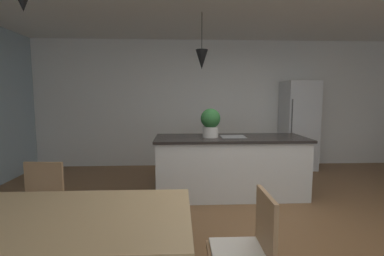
{
  "coord_description": "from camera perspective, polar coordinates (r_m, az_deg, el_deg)",
  "views": [
    {
      "loc": [
        -0.98,
        -2.75,
        1.5
      ],
      "look_at": [
        -0.84,
        0.08,
        1.18
      ],
      "focal_mm": 25.72,
      "sensor_mm": 36.0,
      "label": 1
    }
  ],
  "objects": [
    {
      "name": "chair_far_left",
      "position": [
        3.05,
        -29.38,
        -14.01
      ],
      "size": [
        0.43,
        0.43,
        0.87
      ],
      "color": "#A87F56",
      "rests_on": "ground_plane"
    },
    {
      "name": "kitchen_island",
      "position": [
        4.26,
        7.91,
        -7.72
      ],
      "size": [
        2.26,
        0.83,
        0.91
      ],
      "color": "silver",
      "rests_on": "ground_plane"
    },
    {
      "name": "pendant_over_island_main",
      "position": [
        4.1,
        2.04,
        14.04
      ],
      "size": [
        0.18,
        0.18,
        0.8
      ],
      "color": "black"
    },
    {
      "name": "refrigerator",
      "position": [
        6.17,
        21.17,
        0.54
      ],
      "size": [
        0.64,
        0.67,
        1.82
      ],
      "color": "silver",
      "rests_on": "ground_plane"
    },
    {
      "name": "potted_plant_on_island",
      "position": [
        4.1,
        3.86,
        1.29
      ],
      "size": [
        0.29,
        0.29,
        0.43
      ],
      "color": "beige",
      "rests_on": "kitchen_island"
    },
    {
      "name": "dining_table",
      "position": [
        2.1,
        -29.31,
        -17.29
      ],
      "size": [
        1.95,
        0.93,
        0.75
      ],
      "color": "tan",
      "rests_on": "ground_plane"
    },
    {
      "name": "chair_kitchen_end",
      "position": [
        2.04,
        11.11,
        -23.79
      ],
      "size": [
        0.4,
        0.4,
        0.87
      ],
      "color": "#A87F56",
      "rests_on": "ground_plane"
    },
    {
      "name": "wall_back_kitchen",
      "position": [
        6.09,
        6.58,
        5.01
      ],
      "size": [
        10.0,
        0.12,
        2.7
      ],
      "primitive_type": "cube",
      "color": "white",
      "rests_on": "ground_plane"
    },
    {
      "name": "ground_plane",
      "position": [
        3.29,
        16.04,
        -21.31
      ],
      "size": [
        10.0,
        8.4,
        0.04
      ],
      "primitive_type": "cube",
      "color": "brown"
    }
  ]
}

